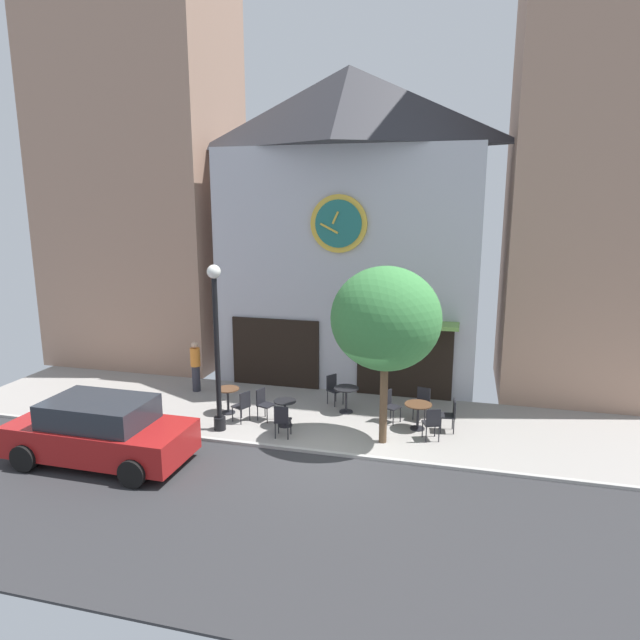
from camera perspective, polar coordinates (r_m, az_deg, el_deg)
ground_plane at (r=13.47m, az=0.87°, el=-15.00°), size 24.09×10.77×0.13m
clock_building at (r=18.71m, az=2.85°, el=9.73°), size 8.56×3.89×10.28m
neighbor_building_left at (r=22.80m, az=-17.74°, el=14.69°), size 6.61×4.67×14.72m
neighbor_building_right at (r=19.44m, az=26.74°, el=15.86°), size 5.01×3.95×15.61m
street_lamp at (r=14.98m, az=-10.52°, el=-2.88°), size 0.36×0.36×4.51m
street_tree at (r=13.83m, az=6.74°, el=0.09°), size 2.75×2.47×4.57m
cafe_table_center_right at (r=16.64m, az=-9.41°, el=-7.68°), size 0.68×0.68×0.76m
cafe_table_center_left at (r=15.58m, az=-3.60°, el=-9.10°), size 0.62×0.62×0.73m
cafe_table_center at (r=16.50m, az=2.70°, el=-7.64°), size 0.73×0.73×0.76m
cafe_table_leftmost at (r=15.56m, az=10.00°, el=-9.14°), size 0.74×0.74×0.72m
cafe_chair_by_entrance at (r=17.17m, az=1.40°, el=-6.88°), size 0.56×0.56×0.90m
cafe_chair_facing_street at (r=16.28m, az=10.44°, el=-8.16°), size 0.49×0.49×0.90m
cafe_chair_outer at (r=16.05m, az=-5.80°, el=-8.33°), size 0.50×0.50×0.90m
cafe_chair_mid_row at (r=14.89m, az=11.40°, el=-10.17°), size 0.52×0.52×0.90m
cafe_chair_left_end at (r=15.93m, az=-7.91°, el=-8.53°), size 0.53×0.53×0.90m
cafe_chair_corner at (r=15.94m, az=7.16°, el=-8.49°), size 0.54×0.54×0.90m
cafe_chair_under_awning at (r=14.82m, az=-3.89°, el=-10.06°), size 0.43×0.43×0.90m
cafe_chair_near_tree at (r=15.57m, az=13.21°, el=-9.25°), size 0.44×0.44×0.90m
pedestrian_orange at (r=18.62m, az=-12.62°, el=-4.58°), size 0.45×0.45×1.67m
parked_car_red at (r=14.44m, az=-21.54°, el=-10.55°), size 4.31×2.05×1.55m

